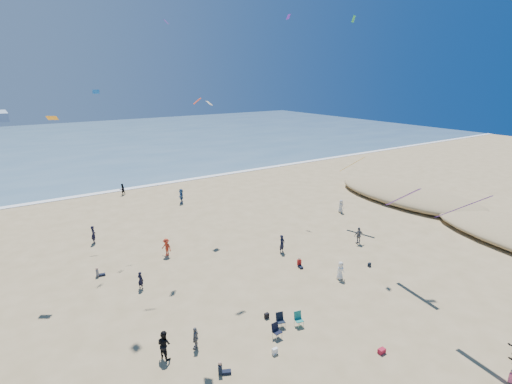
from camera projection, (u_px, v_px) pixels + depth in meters
ground at (306, 382)px, 22.24m from camera, size 220.00×220.00×0.00m
ocean at (51, 145)px, 97.83m from camera, size 220.00×100.00×0.06m
surf_line at (103, 193)px, 58.04m from camera, size 220.00×1.20×0.08m
standing_flyers at (249, 243)px, 38.60m from camera, size 29.03×48.97×1.93m
seated_group at (301, 323)px, 26.77m from camera, size 16.88×27.50×0.84m
chair_cluster at (286, 324)px, 26.60m from camera, size 2.68×1.48×1.00m
white_tote at (275, 351)px, 24.40m from camera, size 0.35×0.20×0.40m
black_backpack at (267, 316)px, 28.03m from camera, size 0.30×0.22×0.38m
cooler at (382, 351)px, 24.50m from camera, size 0.45×0.30×0.30m
navy_bag at (369, 265)px, 35.64m from camera, size 0.28×0.18×0.34m
kites_aloft at (287, 97)px, 33.30m from camera, size 38.67×37.34×28.47m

